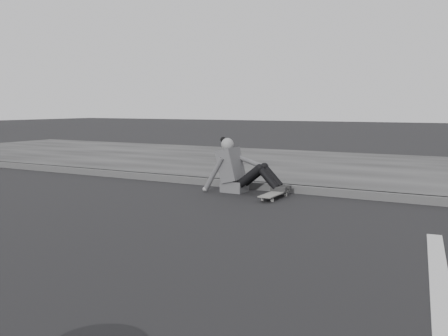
% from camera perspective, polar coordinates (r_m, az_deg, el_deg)
% --- Properties ---
extents(ground, '(80.00, 80.00, 0.00)m').
position_cam_1_polar(ground, '(5.77, -2.15, -6.60)').
color(ground, black).
rests_on(ground, ground).
extents(curb, '(24.00, 0.16, 0.12)m').
position_cam_1_polar(curb, '(8.04, 7.33, -2.32)').
color(curb, '#444444').
rests_on(curb, ground).
extents(sidewalk, '(24.00, 6.00, 0.12)m').
position_cam_1_polar(sidewalk, '(10.88, 13.15, 0.00)').
color(sidewalk, '#363636').
rests_on(sidewalk, ground).
extents(skateboard, '(0.20, 0.78, 0.09)m').
position_cam_1_polar(skateboard, '(7.44, 5.80, -2.97)').
color(skateboard, '#A0A09A').
rests_on(skateboard, ground).
extents(seated_woman, '(1.38, 0.46, 0.88)m').
position_cam_1_polar(seated_woman, '(7.93, 1.63, -0.20)').
color(seated_woman, '#4D4D4F').
rests_on(seated_woman, ground).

